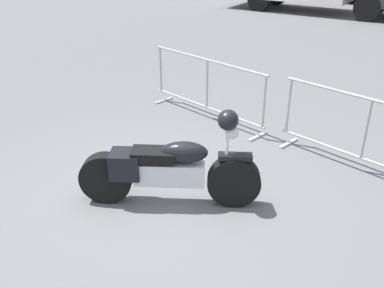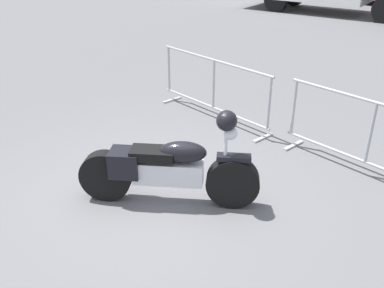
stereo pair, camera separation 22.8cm
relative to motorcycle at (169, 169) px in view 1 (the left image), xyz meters
The scene contains 4 objects.
ground_plane 0.52m from the motorcycle, 151.13° to the right, with size 120.00×120.00×0.00m, color #5B5B5E.
motorcycle is the anchor object (origin of this frame).
crowd_barrier_near 2.70m from the motorcycle, 121.10° to the left, with size 2.53×0.56×1.07m.
crowd_barrier_far 2.70m from the motorcycle, 58.89° to the left, with size 2.53×0.56×1.07m.
Camera 1 is at (3.35, -2.96, 3.01)m, focal length 40.00 mm.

